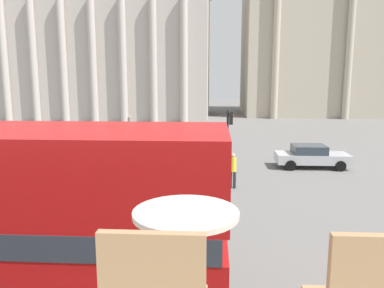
{
  "coord_description": "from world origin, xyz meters",
  "views": [
    {
      "loc": [
        0.84,
        -2.34,
        5.15
      ],
      "look_at": [
        -0.24,
        15.62,
        2.05
      ],
      "focal_mm": 35.0,
      "sensor_mm": 36.0,
      "label": 1
    }
  ],
  "objects_px": {
    "plaza_building_left": "(111,52)",
    "pedestrian_blue": "(204,147)",
    "pedestrian_white": "(113,144)",
    "pedestrian_grey": "(129,123)",
    "car_silver": "(311,156)",
    "plaza_building_right": "(365,26)",
    "traffic_light_mid": "(229,132)",
    "traffic_light_near": "(201,162)",
    "pedestrian_yellow": "(233,168)",
    "cafe_dining_table": "(186,244)"
  },
  "relations": [
    {
      "from": "plaza_building_left",
      "to": "car_silver",
      "type": "relative_size",
      "value": 6.68
    },
    {
      "from": "plaza_building_left",
      "to": "pedestrian_grey",
      "type": "height_order",
      "value": "plaza_building_left"
    },
    {
      "from": "pedestrian_grey",
      "to": "cafe_dining_table",
      "type": "bearing_deg",
      "value": 116.21
    },
    {
      "from": "plaza_building_right",
      "to": "pedestrian_blue",
      "type": "xyz_separation_m",
      "value": [
        -22.66,
        -35.75,
        -11.9
      ]
    },
    {
      "from": "cafe_dining_table",
      "to": "pedestrian_grey",
      "type": "xyz_separation_m",
      "value": [
        -8.17,
        34.02,
        -3.26
      ]
    },
    {
      "from": "cafe_dining_table",
      "to": "car_silver",
      "type": "distance_m",
      "value": 21.25
    },
    {
      "from": "pedestrian_white",
      "to": "plaza_building_left",
      "type": "bearing_deg",
      "value": 52.28
    },
    {
      "from": "plaza_building_left",
      "to": "traffic_light_mid",
      "type": "relative_size",
      "value": 8.04
    },
    {
      "from": "plaza_building_left",
      "to": "pedestrian_blue",
      "type": "height_order",
      "value": "plaza_building_left"
    },
    {
      "from": "car_silver",
      "to": "pedestrian_white",
      "type": "relative_size",
      "value": 2.5
    },
    {
      "from": "pedestrian_white",
      "to": "pedestrian_grey",
      "type": "bearing_deg",
      "value": 44.73
    },
    {
      "from": "plaza_building_left",
      "to": "pedestrian_yellow",
      "type": "relative_size",
      "value": 16.39
    },
    {
      "from": "traffic_light_near",
      "to": "pedestrian_grey",
      "type": "distance_m",
      "value": 24.01
    },
    {
      "from": "traffic_light_mid",
      "to": "pedestrian_yellow",
      "type": "distance_m",
      "value": 3.55
    },
    {
      "from": "plaza_building_right",
      "to": "pedestrian_white",
      "type": "distance_m",
      "value": 46.57
    },
    {
      "from": "cafe_dining_table",
      "to": "pedestrian_yellow",
      "type": "xyz_separation_m",
      "value": [
        1.06,
        15.49,
        -3.25
      ]
    },
    {
      "from": "pedestrian_yellow",
      "to": "pedestrian_grey",
      "type": "xyz_separation_m",
      "value": [
        -9.23,
        18.54,
        -0.01
      ]
    },
    {
      "from": "plaza_building_right",
      "to": "pedestrian_yellow",
      "type": "relative_size",
      "value": 20.87
    },
    {
      "from": "pedestrian_blue",
      "to": "pedestrian_white",
      "type": "relative_size",
      "value": 1.04
    },
    {
      "from": "pedestrian_white",
      "to": "cafe_dining_table",
      "type": "bearing_deg",
      "value": -126.29
    },
    {
      "from": "traffic_light_near",
      "to": "pedestrian_white",
      "type": "height_order",
      "value": "traffic_light_near"
    },
    {
      "from": "plaza_building_right",
      "to": "car_silver",
      "type": "xyz_separation_m",
      "value": [
        -16.25,
        -36.57,
        -12.21
      ]
    },
    {
      "from": "traffic_light_mid",
      "to": "pedestrian_grey",
      "type": "height_order",
      "value": "traffic_light_mid"
    },
    {
      "from": "traffic_light_near",
      "to": "pedestrian_yellow",
      "type": "bearing_deg",
      "value": 71.64
    },
    {
      "from": "traffic_light_near",
      "to": "pedestrian_blue",
      "type": "distance_m",
      "value": 9.64
    },
    {
      "from": "pedestrian_yellow",
      "to": "pedestrian_white",
      "type": "relative_size",
      "value": 1.02
    },
    {
      "from": "plaza_building_left",
      "to": "plaza_building_right",
      "type": "xyz_separation_m",
      "value": [
        36.66,
        5.37,
        3.97
      ]
    },
    {
      "from": "pedestrian_white",
      "to": "pedestrian_blue",
      "type": "bearing_deg",
      "value": -63.14
    },
    {
      "from": "plaza_building_right",
      "to": "traffic_light_mid",
      "type": "bearing_deg",
      "value": -119.21
    },
    {
      "from": "pedestrian_blue",
      "to": "pedestrian_yellow",
      "type": "bearing_deg",
      "value": 175.19
    },
    {
      "from": "car_silver",
      "to": "cafe_dining_table",
      "type": "bearing_deg",
      "value": -160.08
    },
    {
      "from": "plaza_building_left",
      "to": "pedestrian_yellow",
      "type": "distance_m",
      "value": 39.86
    },
    {
      "from": "car_silver",
      "to": "pedestrian_blue",
      "type": "relative_size",
      "value": 2.41
    },
    {
      "from": "pedestrian_white",
      "to": "pedestrian_grey",
      "type": "xyz_separation_m",
      "value": [
        -1.61,
        12.0,
        0.01
      ]
    },
    {
      "from": "plaza_building_left",
      "to": "pedestrian_yellow",
      "type": "height_order",
      "value": "plaza_building_left"
    },
    {
      "from": "plaza_building_right",
      "to": "pedestrian_yellow",
      "type": "distance_m",
      "value": 47.79
    },
    {
      "from": "cafe_dining_table",
      "to": "pedestrian_white",
      "type": "height_order",
      "value": "cafe_dining_table"
    },
    {
      "from": "cafe_dining_table",
      "to": "traffic_light_mid",
      "type": "xyz_separation_m",
      "value": [
        0.97,
        18.78,
        -1.94
      ]
    },
    {
      "from": "traffic_light_mid",
      "to": "pedestrian_white",
      "type": "relative_size",
      "value": 2.08
    },
    {
      "from": "cafe_dining_table",
      "to": "plaza_building_left",
      "type": "height_order",
      "value": "plaza_building_left"
    },
    {
      "from": "pedestrian_grey",
      "to": "pedestrian_white",
      "type": "bearing_deg",
      "value": 110.32
    },
    {
      "from": "plaza_building_right",
      "to": "pedestrian_blue",
      "type": "height_order",
      "value": "plaza_building_right"
    },
    {
      "from": "traffic_light_near",
      "to": "car_silver",
      "type": "distance_m",
      "value": 10.83
    },
    {
      "from": "car_silver",
      "to": "pedestrian_grey",
      "type": "relative_size",
      "value": 2.48
    },
    {
      "from": "plaza_building_left",
      "to": "pedestrian_grey",
      "type": "bearing_deg",
      "value": -69.87
    },
    {
      "from": "pedestrian_yellow",
      "to": "cafe_dining_table",
      "type": "bearing_deg",
      "value": 90.04
    },
    {
      "from": "traffic_light_mid",
      "to": "pedestrian_white",
      "type": "height_order",
      "value": "traffic_light_mid"
    },
    {
      "from": "traffic_light_mid",
      "to": "pedestrian_blue",
      "type": "xyz_separation_m",
      "value": [
        -1.48,
        2.15,
        -1.29
      ]
    },
    {
      "from": "plaza_building_left",
      "to": "traffic_light_near",
      "type": "bearing_deg",
      "value": -70.43
    },
    {
      "from": "plaza_building_left",
      "to": "car_silver",
      "type": "distance_m",
      "value": 38.18
    }
  ]
}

